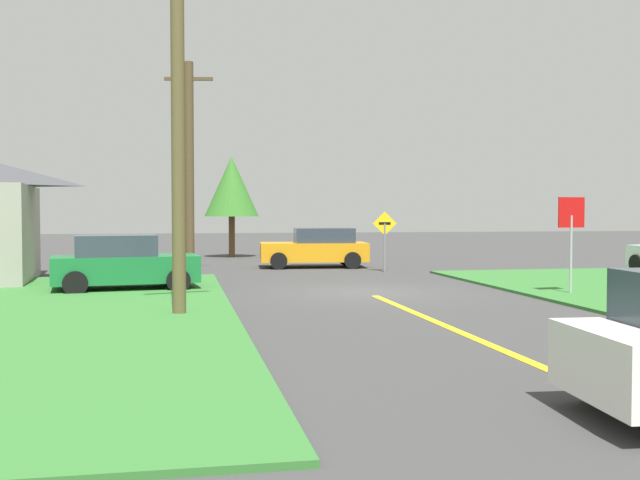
{
  "coord_description": "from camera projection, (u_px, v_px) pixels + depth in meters",
  "views": [
    {
      "loc": [
        -5.22,
        -20.38,
        2.28
      ],
      "look_at": [
        -0.4,
        4.84,
        1.31
      ],
      "focal_mm": 41.66,
      "sensor_mm": 36.0,
      "label": 1
    }
  ],
  "objects": [
    {
      "name": "utility_pole_near",
      "position": [
        178.0,
        123.0,
        16.0
      ],
      "size": [
        1.76,
        0.64,
        8.18
      ],
      "color": "brown",
      "rests_on": "ground"
    },
    {
      "name": "parked_car_near_building",
      "position": [
        123.0,
        263.0,
        21.31
      ],
      "size": [
        4.26,
        2.35,
        1.62
      ],
      "rotation": [
        0.0,
        0.0,
        0.13
      ],
      "color": "#196B33",
      "rests_on": "ground"
    },
    {
      "name": "car_approaching_junction",
      "position": [
        316.0,
        248.0,
        30.51
      ],
      "size": [
        4.5,
        2.45,
        1.62
      ],
      "rotation": [
        0.0,
        0.0,
        3.06
      ],
      "color": "orange",
      "rests_on": "ground"
    },
    {
      "name": "stop_sign",
      "position": [
        571.0,
        226.0,
        20.1
      ],
      "size": [
        0.82,
        0.14,
        2.68
      ],
      "rotation": [
        0.0,
        0.0,
        3.27
      ],
      "color": "#9EA0A8",
      "rests_on": "ground"
    },
    {
      "name": "ground_plane",
      "position": [
        366.0,
        292.0,
        21.07
      ],
      "size": [
        120.0,
        120.0,
        0.0
      ],
      "primitive_type": "plane",
      "color": "#3A3A3A"
    },
    {
      "name": "utility_pole_mid",
      "position": [
        189.0,
        166.0,
        27.69
      ],
      "size": [
        1.8,
        0.42,
        7.86
      ],
      "color": "#4D3C25",
      "rests_on": "ground"
    },
    {
      "name": "lane_stripe_center",
      "position": [
        477.0,
        339.0,
        13.22
      ],
      "size": [
        0.2,
        14.0,
        0.01
      ],
      "primitive_type": "cube",
      "color": "yellow",
      "rests_on": "ground"
    },
    {
      "name": "oak_tree_left",
      "position": [
        232.0,
        187.0,
        37.3
      ],
      "size": [
        2.73,
        2.73,
        5.07
      ],
      "color": "brown",
      "rests_on": "ground"
    },
    {
      "name": "direction_sign",
      "position": [
        385.0,
        235.0,
        28.13
      ],
      "size": [
        0.9,
        0.16,
        2.3
      ],
      "color": "slate",
      "rests_on": "ground"
    }
  ]
}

